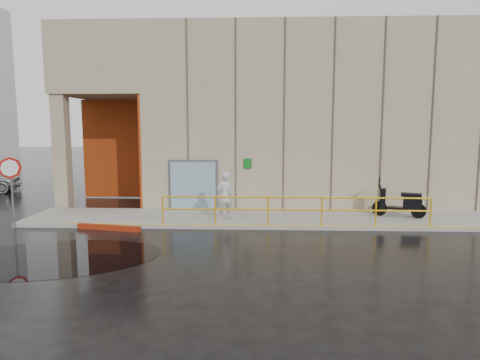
# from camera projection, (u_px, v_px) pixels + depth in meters

# --- Properties ---
(ground) EXTENTS (120.00, 120.00, 0.00)m
(ground) POSITION_uv_depth(u_px,v_px,m) (157.00, 254.00, 12.34)
(ground) COLOR black
(ground) RESTS_ON ground
(sidewalk) EXTENTS (20.00, 3.00, 0.15)m
(sidewalk) POSITION_uv_depth(u_px,v_px,m) (285.00, 219.00, 16.63)
(sidewalk) COLOR gray
(sidewalk) RESTS_ON ground
(building) EXTENTS (20.00, 10.17, 8.00)m
(building) POSITION_uv_depth(u_px,v_px,m) (299.00, 115.00, 22.48)
(building) COLOR gray
(building) RESTS_ON ground
(guardrail) EXTENTS (9.56, 0.06, 1.03)m
(guardrail) POSITION_uv_depth(u_px,v_px,m) (295.00, 211.00, 15.20)
(guardrail) COLOR #D69F0B
(guardrail) RESTS_ON sidewalk
(person) EXTENTS (0.80, 0.73, 1.82)m
(person) POSITION_uv_depth(u_px,v_px,m) (225.00, 196.00, 16.03)
(person) COLOR silver
(person) RESTS_ON sidewalk
(scooter) EXTENTS (2.04, 1.24, 1.54)m
(scooter) POSITION_uv_depth(u_px,v_px,m) (400.00, 194.00, 16.53)
(scooter) COLOR black
(scooter) RESTS_ON sidewalk
(stop_sign) EXTENTS (0.60, 0.56, 2.58)m
(stop_sign) POSITION_uv_depth(u_px,v_px,m) (11.00, 177.00, 15.20)
(stop_sign) COLOR slate
(stop_sign) RESTS_ON ground
(red_curb) EXTENTS (2.39, 0.63, 0.18)m
(red_curb) POSITION_uv_depth(u_px,v_px,m) (109.00, 228.00, 15.15)
(red_curb) COLOR maroon
(red_curb) RESTS_ON ground
(puddle) EXTENTS (6.62, 4.93, 0.01)m
(puddle) POSITION_uv_depth(u_px,v_px,m) (54.00, 258.00, 11.98)
(puddle) COLOR black
(puddle) RESTS_ON ground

